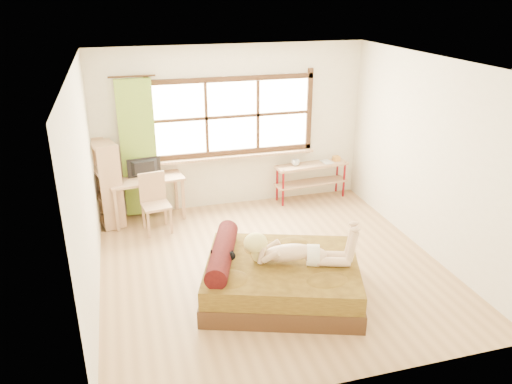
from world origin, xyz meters
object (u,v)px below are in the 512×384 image
object	(u,v)px
kitten	(222,258)
pipe_shelf	(312,173)
bookshelf	(107,183)
bed	(278,277)
desk	(146,184)
chair	(155,199)
woman	(296,242)

from	to	relation	value
kitten	pipe_shelf	distance (m)	3.44
pipe_shelf	bookshelf	size ratio (longest dim) A/B	0.98
bookshelf	bed	bearing A→B (deg)	-68.12
bed	desk	bearing A→B (deg)	136.37
chair	bed	bearing A→B (deg)	-69.24
woman	pipe_shelf	world-z (taller)	woman
desk	bookshelf	world-z (taller)	bookshelf
bed	woman	bearing A→B (deg)	0.44
kitten	desk	bearing A→B (deg)	124.00
bed	chair	bearing A→B (deg)	138.40
woman	desk	distance (m)	3.10
woman	bookshelf	world-z (taller)	bookshelf
desk	pipe_shelf	bearing A→B (deg)	-6.22
chair	pipe_shelf	xyz separation A→B (m)	(2.78, 0.49, -0.03)
kitten	chair	distance (m)	2.25
woman	kitten	distance (m)	0.90
kitten	pipe_shelf	world-z (taller)	pipe_shelf
woman	chair	bearing A→B (deg)	141.26
pipe_shelf	kitten	bearing A→B (deg)	-134.70
desk	bookshelf	distance (m)	0.60
chair	pipe_shelf	distance (m)	2.83
woman	pipe_shelf	size ratio (longest dim) A/B	0.97
pipe_shelf	bookshelf	xyz separation A→B (m)	(-3.46, -0.09, 0.21)
woman	kitten	bearing A→B (deg)	-170.78
bookshelf	kitten	bearing A→B (deg)	-78.07
bed	woman	xyz separation A→B (m)	(0.19, -0.06, 0.49)
kitten	desk	distance (m)	2.62
pipe_shelf	woman	bearing A→B (deg)	-120.39
bookshelf	desk	bearing A→B (deg)	-17.19
woman	bookshelf	distance (m)	3.46
bed	chair	xyz separation A→B (m)	(-1.27, 2.25, 0.25)
chair	desk	bearing A→B (deg)	94.75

